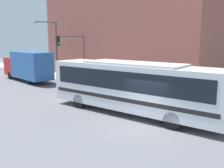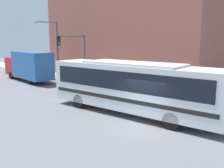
{
  "view_description": "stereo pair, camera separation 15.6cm",
  "coord_description": "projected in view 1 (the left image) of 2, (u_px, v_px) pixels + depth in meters",
  "views": [
    {
      "loc": [
        -10.23,
        -8.54,
        4.7
      ],
      "look_at": [
        2.3,
        4.91,
        1.43
      ],
      "focal_mm": 40.0,
      "sensor_mm": 36.0,
      "label": 1
    },
    {
      "loc": [
        -10.12,
        -8.65,
        4.7
      ],
      "look_at": [
        2.3,
        4.91,
        1.43
      ],
      "focal_mm": 40.0,
      "sensor_mm": 36.0,
      "label": 2
    }
  ],
  "objects": [
    {
      "name": "ground_plane",
      "position": [
        142.0,
        126.0,
        13.84
      ],
      "size": [
        120.0,
        120.0,
        0.0
      ],
      "primitive_type": "plane",
      "color": "slate"
    },
    {
      "name": "sidewalk",
      "position": [
        55.0,
        76.0,
        32.38
      ],
      "size": [
        3.35,
        70.0,
        0.14
      ],
      "color": "#B7B2A8",
      "rests_on": "ground_plane"
    },
    {
      "name": "building_facade",
      "position": [
        120.0,
        34.0,
        29.32
      ],
      "size": [
        6.0,
        23.35,
        10.67
      ],
      "color": "brown",
      "rests_on": "ground_plane"
    },
    {
      "name": "city_bus",
      "position": [
        133.0,
        85.0,
        15.76
      ],
      "size": [
        4.38,
        12.05,
        3.32
      ],
      "rotation": [
        0.0,
        0.0,
        0.16
      ],
      "color": "silver",
      "rests_on": "ground_plane"
    },
    {
      "name": "delivery_truck",
      "position": [
        28.0,
        65.0,
        28.49
      ],
      "size": [
        2.27,
        8.49,
        3.38
      ],
      "color": "#265999",
      "rests_on": "ground_plane"
    },
    {
      "name": "fire_hydrant",
      "position": [
        147.0,
        93.0,
        19.95
      ],
      "size": [
        0.21,
        0.29,
        0.67
      ],
      "color": "red",
      "rests_on": "sidewalk"
    },
    {
      "name": "traffic_light_pole",
      "position": [
        75.0,
        51.0,
        24.85
      ],
      "size": [
        3.28,
        0.35,
        5.06
      ],
      "color": "#47474C",
      "rests_on": "sidewalk"
    },
    {
      "name": "parking_meter",
      "position": [
        102.0,
        79.0,
        23.83
      ],
      "size": [
        0.14,
        0.14,
        1.35
      ],
      "color": "#47474C",
      "rests_on": "sidewalk"
    },
    {
      "name": "street_lamp",
      "position": [
        53.0,
        44.0,
        29.26
      ],
      "size": [
        2.98,
        0.28,
        6.66
      ],
      "color": "#47474C",
      "rests_on": "sidewalk"
    },
    {
      "name": "pedestrian_near_corner",
      "position": [
        115.0,
        78.0,
        24.7
      ],
      "size": [
        0.34,
        0.34,
        1.69
      ],
      "color": "#23283D",
      "rests_on": "sidewalk"
    },
    {
      "name": "pedestrian_mid_block",
      "position": [
        81.0,
        72.0,
        29.38
      ],
      "size": [
        0.34,
        0.34,
        1.57
      ],
      "color": "#23283D",
      "rests_on": "sidewalk"
    }
  ]
}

